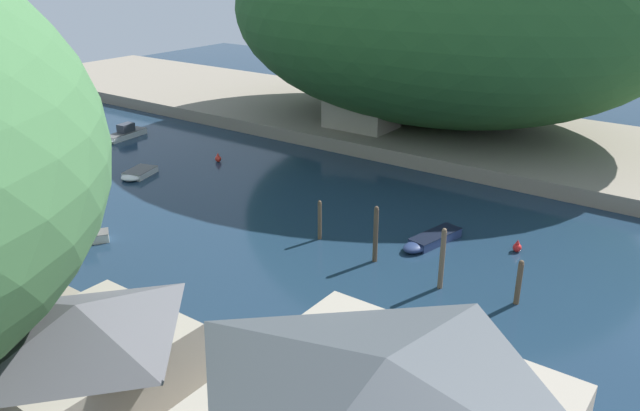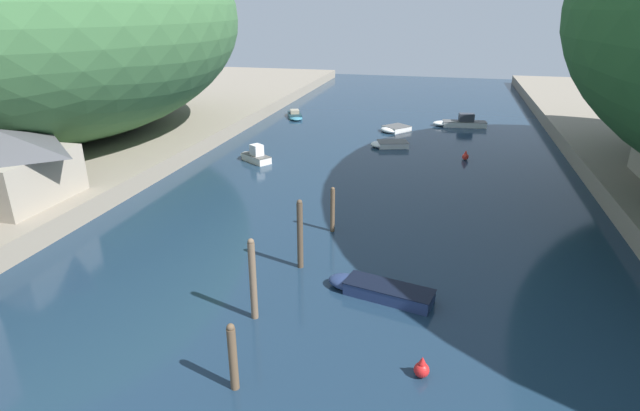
% 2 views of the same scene
% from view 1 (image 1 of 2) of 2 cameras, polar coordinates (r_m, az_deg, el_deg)
% --- Properties ---
extents(water_surface, '(130.00, 130.00, 0.00)m').
position_cam_1_polar(water_surface, '(46.95, -6.92, -0.39)').
color(water_surface, '#192D42').
rests_on(water_surface, ground).
extents(right_bank, '(22.00, 120.00, 1.31)m').
position_cam_1_polar(right_bank, '(67.67, 8.58, 7.21)').
color(right_bank, gray).
rests_on(right_bank, ground).
extents(hillside_right, '(33.03, 46.25, 21.91)m').
position_cam_1_polar(hillside_right, '(65.94, 10.93, 16.95)').
color(hillside_right, '#285628').
rests_on(hillside_right, right_bank).
extents(boathouse_shed, '(7.53, 6.62, 4.47)m').
position_cam_1_polar(boathouse_shed, '(26.25, -20.85, -12.54)').
color(boathouse_shed, gray).
rests_on(boathouse_shed, left_bank).
extents(right_bank_cottage, '(5.06, 7.17, 4.69)m').
position_cam_1_polar(right_bank_cottage, '(63.48, 3.83, 9.27)').
color(right_bank_cottage, gray).
rests_on(right_bank_cottage, right_bank).
extents(boat_far_right_bank, '(3.56, 3.66, 0.56)m').
position_cam_1_polar(boat_far_right_bank, '(60.53, -20.28, 3.88)').
color(boat_far_right_bank, white).
rests_on(boat_far_right_bank, water_surface).
extents(boat_mid_channel, '(5.93, 2.11, 1.45)m').
position_cam_1_polar(boat_mid_channel, '(67.51, -17.69, 6.17)').
color(boat_mid_channel, white).
rests_on(boat_mid_channel, water_surface).
extents(boat_near_quay, '(3.56, 2.99, 1.53)m').
position_cam_1_polar(boat_near_quay, '(44.18, -21.00, -2.65)').
color(boat_near_quay, silver).
rests_on(boat_near_quay, water_surface).
extents(boat_red_skiff, '(3.84, 2.71, 0.53)m').
position_cam_1_polar(boat_red_skiff, '(55.62, -16.36, 2.79)').
color(boat_red_skiff, white).
rests_on(boat_red_skiff, water_surface).
extents(boat_small_dinghy, '(5.19, 2.37, 0.62)m').
position_cam_1_polar(boat_small_dinghy, '(41.68, 9.97, -3.16)').
color(boat_small_dinghy, navy).
rests_on(boat_small_dinghy, water_surface).
extents(mooring_post_nearest, '(0.30, 0.30, 2.66)m').
position_cam_1_polar(mooring_post_nearest, '(35.67, 17.72, -6.68)').
color(mooring_post_nearest, brown).
rests_on(mooring_post_nearest, water_surface).
extents(mooring_post_second, '(0.30, 0.30, 3.75)m').
position_cam_1_polar(mooring_post_second, '(35.95, 11.11, -4.77)').
color(mooring_post_second, brown).
rests_on(mooring_post_second, water_surface).
extents(mooring_post_middle, '(0.30, 0.30, 3.71)m').
position_cam_1_polar(mooring_post_middle, '(38.42, 5.11, -2.61)').
color(mooring_post_middle, '#4C3D2D').
rests_on(mooring_post_middle, water_surface).
extents(mooring_post_fourth, '(0.26, 0.26, 2.77)m').
position_cam_1_polar(mooring_post_fourth, '(41.41, -0.03, -1.32)').
color(mooring_post_fourth, brown).
rests_on(mooring_post_fourth, water_surface).
extents(channel_buoy_near, '(0.57, 0.57, 0.86)m').
position_cam_1_polar(channel_buoy_near, '(58.00, -9.30, 4.28)').
color(channel_buoy_near, red).
rests_on(channel_buoy_near, water_surface).
extents(channel_buoy_far, '(0.56, 0.56, 0.84)m').
position_cam_1_polar(channel_buoy_far, '(42.08, 17.58, -3.63)').
color(channel_buoy_far, red).
rests_on(channel_buoy_far, water_surface).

